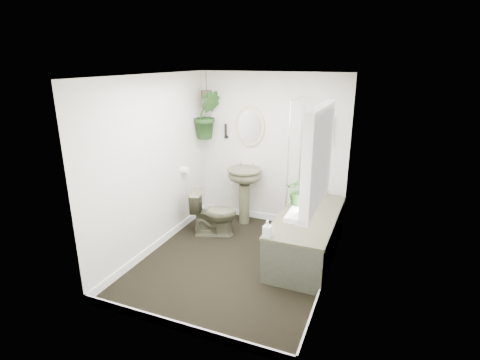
% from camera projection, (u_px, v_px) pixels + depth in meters
% --- Properties ---
extents(floor, '(2.30, 2.80, 0.02)m').
position_uv_depth(floor, '(236.00, 262.00, 4.80)').
color(floor, black).
rests_on(floor, ground).
extents(ceiling, '(2.30, 2.80, 0.02)m').
position_uv_depth(ceiling, '(235.00, 74.00, 4.08)').
color(ceiling, white).
rests_on(ceiling, ground).
extents(wall_back, '(2.30, 0.02, 2.30)m').
position_uv_depth(wall_back, '(271.00, 150.00, 5.68)').
color(wall_back, silver).
rests_on(wall_back, ground).
extents(wall_front, '(2.30, 0.02, 2.30)m').
position_uv_depth(wall_front, '(171.00, 221.00, 3.20)').
color(wall_front, silver).
rests_on(wall_front, ground).
extents(wall_left, '(0.02, 2.80, 2.30)m').
position_uv_depth(wall_left, '(153.00, 166.00, 4.86)').
color(wall_left, silver).
rests_on(wall_left, ground).
extents(wall_right, '(0.02, 2.80, 2.30)m').
position_uv_depth(wall_right, '(334.00, 188.00, 4.02)').
color(wall_right, silver).
rests_on(wall_right, ground).
extents(skirting, '(2.30, 2.80, 0.10)m').
position_uv_depth(skirting, '(236.00, 258.00, 4.78)').
color(skirting, white).
rests_on(skirting, floor).
extents(bathtub, '(0.72, 1.72, 0.58)m').
position_uv_depth(bathtub, '(307.00, 235.00, 4.86)').
color(bathtub, '#4A4A34').
rests_on(bathtub, floor).
extents(bath_screen, '(0.04, 0.72, 1.40)m').
position_uv_depth(bath_screen, '(295.00, 150.00, 5.10)').
color(bath_screen, silver).
rests_on(bath_screen, bathtub).
extents(shower_box, '(0.20, 0.10, 0.35)m').
position_uv_depth(shower_box, '(325.00, 128.00, 5.21)').
color(shower_box, white).
rests_on(shower_box, wall_back).
extents(oval_mirror, '(0.46, 0.03, 0.62)m').
position_uv_depth(oval_mirror, '(250.00, 126.00, 5.66)').
color(oval_mirror, tan).
rests_on(oval_mirror, wall_back).
extents(wall_sconce, '(0.04, 0.04, 0.22)m').
position_uv_depth(wall_sconce, '(226.00, 131.00, 5.82)').
color(wall_sconce, black).
rests_on(wall_sconce, wall_back).
extents(toilet_roll_holder, '(0.11, 0.11, 0.11)m').
position_uv_depth(toilet_roll_holder, '(185.00, 170.00, 5.53)').
color(toilet_roll_holder, white).
rests_on(toilet_roll_holder, wall_left).
extents(window_recess, '(0.08, 1.00, 0.90)m').
position_uv_depth(window_recess, '(318.00, 157.00, 3.28)').
color(window_recess, white).
rests_on(window_recess, wall_right).
extents(window_sill, '(0.18, 1.00, 0.04)m').
position_uv_depth(window_sill, '(308.00, 201.00, 3.43)').
color(window_sill, white).
rests_on(window_sill, wall_right).
extents(window_blinds, '(0.01, 0.86, 0.76)m').
position_uv_depth(window_blinds, '(313.00, 157.00, 3.29)').
color(window_blinds, white).
rests_on(window_blinds, wall_right).
extents(toilet, '(0.75, 0.57, 0.67)m').
position_uv_depth(toilet, '(214.00, 213.00, 5.44)').
color(toilet, '#4A4A34').
rests_on(toilet, floor).
extents(pedestal_sink, '(0.54, 0.47, 0.89)m').
position_uv_depth(pedestal_sink, '(244.00, 196.00, 5.79)').
color(pedestal_sink, '#4A4A34').
rests_on(pedestal_sink, floor).
extents(sill_plant, '(0.26, 0.24, 0.26)m').
position_uv_depth(sill_plant, '(299.00, 191.00, 3.26)').
color(sill_plant, black).
rests_on(sill_plant, window_sill).
extents(hanging_plant, '(0.51, 0.48, 0.73)m').
position_uv_depth(hanging_plant, '(207.00, 115.00, 5.69)').
color(hanging_plant, black).
rests_on(hanging_plant, ceiling).
extents(soap_bottle, '(0.10, 0.10, 0.20)m').
position_uv_depth(soap_bottle, '(268.00, 228.00, 4.15)').
color(soap_bottle, black).
rests_on(soap_bottle, bathtub).
extents(hanging_pot, '(0.16, 0.16, 0.12)m').
position_uv_depth(hanging_pot, '(207.00, 95.00, 5.59)').
color(hanging_pot, '#3B3222').
rests_on(hanging_pot, ceiling).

